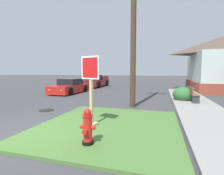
{
  "coord_description": "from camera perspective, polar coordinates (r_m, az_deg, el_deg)",
  "views": [
    {
      "loc": [
        4.01,
        -3.95,
        1.84
      ],
      "look_at": [
        1.81,
        3.65,
        1.1
      ],
      "focal_mm": 27.25,
      "sensor_mm": 36.0,
      "label": 1
    }
  ],
  "objects": [
    {
      "name": "street_bench",
      "position": [
        10.96,
        25.18,
        -1.72
      ],
      "size": [
        0.5,
        1.67,
        0.85
      ],
      "color": "brown",
      "rests_on": "sidewalk_strip"
    },
    {
      "name": "manhole_cover",
      "position": [
        8.73,
        -21.1,
        -7.14
      ],
      "size": [
        0.7,
        0.7,
        0.02
      ],
      "primitive_type": "cylinder",
      "color": "black",
      "rests_on": "ground"
    },
    {
      "name": "stop_sign",
      "position": [
        5.56,
        -7.05,
        -1.42
      ],
      "size": [
        0.7,
        0.38,
        2.26
      ],
      "color": "tan",
      "rests_on": "grass_corner_patch"
    },
    {
      "name": "pickup_truck_maroon",
      "position": [
        21.03,
        -5.57,
        1.96
      ],
      "size": [
        2.24,
        5.61,
        1.48
      ],
      "color": "maroon",
      "rests_on": "ground"
    },
    {
      "name": "grass_corner_patch",
      "position": [
        5.81,
        -1.04,
        -12.68
      ],
      "size": [
        4.49,
        4.94,
        0.08
      ],
      "primitive_type": "cube",
      "color": "#477033",
      "rests_on": "ground"
    },
    {
      "name": "ground_plane",
      "position": [
        5.92,
        -28.53,
        -13.41
      ],
      "size": [
        160.0,
        160.0,
        0.0
      ],
      "primitive_type": "plane",
      "color": "#3D3D3F"
    },
    {
      "name": "sidewalk_strip",
      "position": [
        9.79,
        26.62,
        -5.71
      ],
      "size": [
        2.2,
        16.69,
        0.12
      ],
      "primitive_type": "cube",
      "color": "gray",
      "rests_on": "ground"
    },
    {
      "name": "shrub_by_curb",
      "position": [
        11.31,
        22.82,
        -2.09
      ],
      "size": [
        1.25,
        1.25,
        0.92
      ],
      "primitive_type": "ellipsoid",
      "color": "#2E6634",
      "rests_on": "ground"
    },
    {
      "name": "parked_sedan_red",
      "position": [
        15.06,
        -13.99,
        0.22
      ],
      "size": [
        1.97,
        4.07,
        1.25
      ],
      "color": "red",
      "rests_on": "ground"
    },
    {
      "name": "fire_hydrant",
      "position": [
        4.25,
        -8.2,
        -13.14
      ],
      "size": [
        0.38,
        0.34,
        0.88
      ],
      "color": "black",
      "rests_on": "grass_corner_patch"
    },
    {
      "name": "utility_pole",
      "position": [
        9.36,
        7.27,
        24.87
      ],
      "size": [
        1.89,
        0.28,
        9.48
      ],
      "color": "#42301E",
      "rests_on": "ground"
    }
  ]
}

